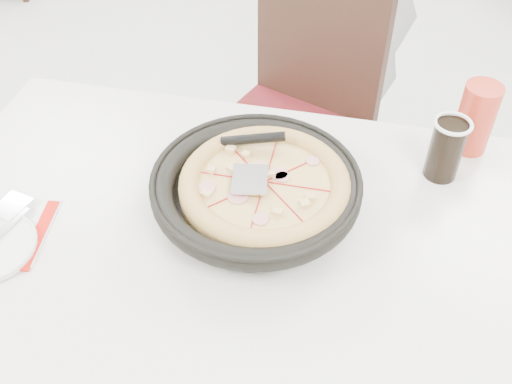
% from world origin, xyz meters
% --- Properties ---
extents(floor, '(7.00, 7.00, 0.00)m').
position_xyz_m(floor, '(0.00, 0.00, 0.00)').
color(floor, '#A9A8A4').
rests_on(floor, ground).
extents(main_table, '(1.21, 0.82, 0.75)m').
position_xyz_m(main_table, '(0.26, -0.37, 0.38)').
color(main_table, beige).
rests_on(main_table, floor).
extents(chair_far, '(0.54, 0.54, 0.95)m').
position_xyz_m(chair_far, '(0.29, 0.29, 0.47)').
color(chair_far, black).
rests_on(chair_far, floor).
extents(trivet, '(0.11, 0.11, 0.04)m').
position_xyz_m(trivet, '(0.32, -0.37, 0.77)').
color(trivet, black).
rests_on(trivet, main_table).
extents(pizza_pan, '(0.37, 0.37, 0.01)m').
position_xyz_m(pizza_pan, '(0.33, -0.31, 0.79)').
color(pizza_pan, black).
rests_on(pizza_pan, trivet).
extents(pizza, '(0.33, 0.33, 0.02)m').
position_xyz_m(pizza, '(0.35, -0.32, 0.81)').
color(pizza, tan).
rests_on(pizza, pizza_pan).
extents(pizza_server, '(0.08, 0.09, 0.00)m').
position_xyz_m(pizza_server, '(0.32, -0.33, 0.84)').
color(pizza_server, silver).
rests_on(pizza_server, pizza).
extents(napkin, '(0.20, 0.20, 0.00)m').
position_xyz_m(napkin, '(-0.14, -0.47, 0.75)').
color(napkin, white).
rests_on(napkin, main_table).
extents(cola_glass, '(0.07, 0.07, 0.13)m').
position_xyz_m(cola_glass, '(0.69, -0.13, 0.81)').
color(cola_glass, black).
rests_on(cola_glass, main_table).
extents(red_cup, '(0.08, 0.08, 0.16)m').
position_xyz_m(red_cup, '(0.75, -0.02, 0.83)').
color(red_cup, red).
rests_on(red_cup, main_table).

